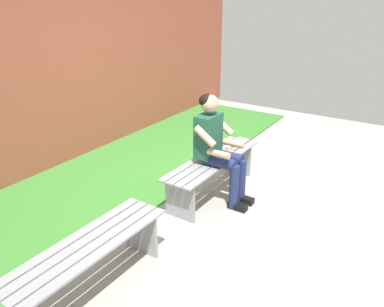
{
  "coord_description": "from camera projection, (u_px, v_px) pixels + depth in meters",
  "views": [
    {
      "loc": [
        3.57,
        2.01,
        2.27
      ],
      "look_at": [
        0.69,
        0.15,
        0.82
      ],
      "focal_mm": 34.96,
      "sensor_mm": 36.0,
      "label": 1
    }
  ],
  "objects": [
    {
      "name": "ground_plane",
      "position": [
        253.0,
        268.0,
        3.4
      ],
      "size": [
        10.0,
        7.0,
        0.04
      ],
      "primitive_type": "cube",
      "color": "#9E9E99"
    },
    {
      "name": "grass_strip",
      "position": [
        77.0,
        196.0,
        4.55
      ],
      "size": [
        9.0,
        1.94,
        0.03
      ],
      "primitive_type": "cube",
      "color": "#387A2D",
      "rests_on": "ground"
    },
    {
      "name": "brick_wall",
      "position": [
        41.0,
        74.0,
        4.93
      ],
      "size": [
        9.5,
        0.24,
        2.62
      ],
      "primitive_type": "cube",
      "color": "#9E4C38",
      "rests_on": "ground"
    },
    {
      "name": "bench_near",
      "position": [
        213.0,
        168.0,
        4.52
      ],
      "size": [
        1.61,
        0.44,
        0.47
      ],
      "rotation": [
        0.0,
        0.0,
        -0.02
      ],
      "color": "gray",
      "rests_on": "ground"
    },
    {
      "name": "bench_far",
      "position": [
        90.0,
        256.0,
        2.99
      ],
      "size": [
        1.48,
        0.44,
        0.47
      ],
      "rotation": [
        0.0,
        0.0,
        -0.02
      ],
      "color": "gray",
      "rests_on": "ground"
    },
    {
      "name": "person_seated",
      "position": [
        217.0,
        144.0,
        4.27
      ],
      "size": [
        0.5,
        0.69,
        1.27
      ],
      "color": "#1E513D",
      "rests_on": "ground"
    },
    {
      "name": "apple",
      "position": [
        233.0,
        146.0,
        4.75
      ],
      "size": [
        0.08,
        0.08,
        0.08
      ],
      "primitive_type": "sphere",
      "color": "#72B738",
      "rests_on": "bench_near"
    },
    {
      "name": "book_open",
      "position": [
        237.0,
        144.0,
        4.9
      ],
      "size": [
        0.41,
        0.16,
        0.02
      ],
      "rotation": [
        0.0,
        0.0,
        -0.02
      ],
      "color": "white",
      "rests_on": "bench_near"
    }
  ]
}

